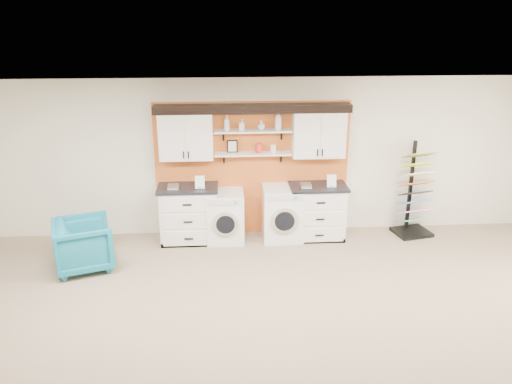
{
  "coord_description": "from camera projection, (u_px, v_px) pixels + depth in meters",
  "views": [
    {
      "loc": [
        -0.49,
        -4.48,
        3.82
      ],
      "look_at": [
        -0.04,
        2.3,
        1.37
      ],
      "focal_mm": 35.0,
      "sensor_mm": 36.0,
      "label": 1
    }
  ],
  "objects": [
    {
      "name": "crown_molding",
      "position": [
        253.0,
        107.0,
        8.32
      ],
      "size": [
        3.3,
        0.41,
        0.13
      ],
      "color": "black",
      "rests_on": "wall_back"
    },
    {
      "name": "canister_red",
      "position": [
        259.0,
        148.0,
        8.55
      ],
      "size": [
        0.11,
        0.11,
        0.16
      ],
      "primitive_type": "cylinder",
      "color": "red",
      "rests_on": "shelf_lower"
    },
    {
      "name": "canister_cream",
      "position": [
        273.0,
        149.0,
        8.57
      ],
      "size": [
        0.1,
        0.1,
        0.14
      ],
      "primitive_type": "cylinder",
      "color": "silver",
      "rests_on": "shelf_lower"
    },
    {
      "name": "picture_frame",
      "position": [
        232.0,
        146.0,
        8.56
      ],
      "size": [
        0.18,
        0.02,
        0.22
      ],
      "color": "black",
      "rests_on": "shelf_lower"
    },
    {
      "name": "floor",
      "position": [
        274.0,
        378.0,
        5.53
      ],
      "size": [
        10.0,
        10.0,
        0.0
      ],
      "primitive_type": "plane",
      "color": "gray",
      "rests_on": "ground"
    },
    {
      "name": "wall_back",
      "position": [
        252.0,
        158.0,
        8.81
      ],
      "size": [
        10.0,
        0.0,
        10.0
      ],
      "primitive_type": "plane",
      "rotation": [
        1.57,
        0.0,
        0.0
      ],
      "color": "beige",
      "rests_on": "floor"
    },
    {
      "name": "soap_bottle_b",
      "position": [
        242.0,
        125.0,
        8.4
      ],
      "size": [
        0.1,
        0.1,
        0.19
      ],
      "primitive_type": "imported",
      "rotation": [
        0.0,
        0.0,
        1.37
      ],
      "color": "silver",
      "rests_on": "shelf_upper"
    },
    {
      "name": "soap_bottle_c",
      "position": [
        261.0,
        125.0,
        8.42
      ],
      "size": [
        0.14,
        0.14,
        0.16
      ],
      "primitive_type": "imported",
      "rotation": [
        0.0,
        0.0,
        4.82
      ],
      "color": "silver",
      "rests_on": "shelf_upper"
    },
    {
      "name": "soap_bottle_a",
      "position": [
        227.0,
        123.0,
        8.37
      ],
      "size": [
        0.14,
        0.14,
        0.26
      ],
      "primitive_type": "imported",
      "rotation": [
        0.0,
        0.0,
        2.51
      ],
      "color": "silver",
      "rests_on": "shelf_upper"
    },
    {
      "name": "sample_rack",
      "position": [
        414.0,
        206.0,
        8.98
      ],
      "size": [
        0.72,
        0.64,
        1.71
      ],
      "rotation": [
        0.0,
        0.0,
        0.21
      ],
      "color": "black",
      "rests_on": "floor"
    },
    {
      "name": "base_cabinet_right",
      "position": [
        317.0,
        211.0,
        8.85
      ],
      "size": [
        1.01,
        0.66,
        0.98
      ],
      "color": "white",
      "rests_on": "floor"
    },
    {
      "name": "base_cabinet_left",
      "position": [
        189.0,
        214.0,
        8.71
      ],
      "size": [
        1.03,
        0.66,
        1.01
      ],
      "color": "white",
      "rests_on": "floor"
    },
    {
      "name": "ceiling",
      "position": [
        277.0,
        130.0,
        4.58
      ],
      "size": [
        10.0,
        10.0,
        0.0
      ],
      "primitive_type": "plane",
      "rotation": [
        3.14,
        0.0,
        0.0
      ],
      "color": "white",
      "rests_on": "wall_back"
    },
    {
      "name": "washer",
      "position": [
        225.0,
        216.0,
        8.76
      ],
      "size": [
        0.64,
        0.71,
        0.9
      ],
      "color": "white",
      "rests_on": "floor"
    },
    {
      "name": "armchair",
      "position": [
        84.0,
        244.0,
        7.81
      ],
      "size": [
        1.09,
        1.07,
        0.79
      ],
      "primitive_type": "imported",
      "rotation": [
        0.0,
        0.0,
        1.89
      ],
      "color": "#126C86",
      "rests_on": "floor"
    },
    {
      "name": "dryer",
      "position": [
        282.0,
        213.0,
        8.82
      ],
      "size": [
        0.69,
        0.71,
        0.96
      ],
      "color": "white",
      "rests_on": "floor"
    },
    {
      "name": "upper_cabinet_left",
      "position": [
        186.0,
        135.0,
        8.39
      ],
      "size": [
        0.9,
        0.35,
        0.84
      ],
      "color": "white",
      "rests_on": "wall_back"
    },
    {
      "name": "shelf_lower",
      "position": [
        253.0,
        154.0,
        8.58
      ],
      "size": [
        1.32,
        0.28,
        0.03
      ],
      "primitive_type": "cube",
      "color": "white",
      "rests_on": "wall_back"
    },
    {
      "name": "soap_bottle_d",
      "position": [
        278.0,
        120.0,
        8.41
      ],
      "size": [
        0.13,
        0.13,
        0.33
      ],
      "primitive_type": "imported",
      "rotation": [
        0.0,
        0.0,
        -0.05
      ],
      "color": "silver",
      "rests_on": "shelf_upper"
    },
    {
      "name": "upper_cabinet_right",
      "position": [
        319.0,
        133.0,
        8.53
      ],
      "size": [
        0.9,
        0.35,
        0.84
      ],
      "color": "white",
      "rests_on": "wall_back"
    },
    {
      "name": "shelf_upper",
      "position": [
        253.0,
        131.0,
        8.45
      ],
      "size": [
        1.32,
        0.28,
        0.03
      ],
      "primitive_type": "cube",
      "color": "white",
      "rests_on": "wall_back"
    },
    {
      "name": "accent_panel",
      "position": [
        252.0,
        169.0,
        8.85
      ],
      "size": [
        3.4,
        0.07,
        2.4
      ],
      "primitive_type": "cube",
      "color": "#C55B21",
      "rests_on": "wall_back"
    }
  ]
}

